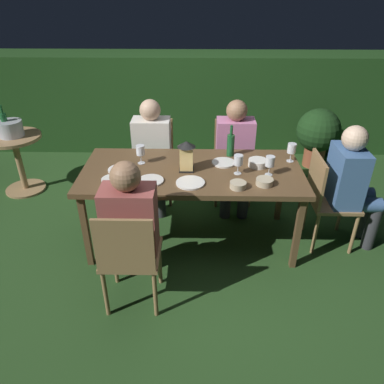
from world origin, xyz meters
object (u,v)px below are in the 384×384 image
(person_in_cream, at_px, (152,151))
(plate_a, at_px, (120,170))
(bowl_bread, at_px, (258,163))
(bowl_salad, at_px, (112,181))
(chair_side_right_b, at_px, (233,157))
(plate_d, at_px, (151,181))
(chair_head_far, at_px, (326,197))
(bowl_dip, at_px, (238,185))
(green_bottle_on_table, at_px, (231,144))
(dining_table, at_px, (192,175))
(chair_side_right_a, at_px, (154,156))
(person_in_blue, at_px, (352,182))
(person_in_rust, at_px, (132,222))
(ice_bucket, at_px, (10,128))
(wine_glass_c, at_px, (292,149))
(plate_b, at_px, (190,183))
(plate_c, at_px, (224,163))
(bowl_olives, at_px, (265,182))
(wine_glass_a, at_px, (140,151))
(potted_plant_by_hedge, at_px, (318,133))
(wine_glass_d, at_px, (238,161))
(chair_side_left_a, at_px, (129,255))
(person_in_pink, at_px, (235,151))
(wine_glass_b, at_px, (270,162))
(side_table, at_px, (17,154))
(lantern_centerpiece, at_px, (186,154))

(person_in_cream, height_order, plate_a, person_in_cream)
(bowl_bread, xyz_separation_m, bowl_salad, (-1.20, -0.36, -0.00))
(chair_side_right_b, bearing_deg, plate_d, -125.90)
(chair_head_far, relative_size, bowl_dip, 6.70)
(green_bottle_on_table, bearing_deg, dining_table, -139.29)
(chair_side_right_a, xyz_separation_m, person_in_blue, (1.82, -0.83, 0.15))
(person_in_rust, xyz_separation_m, ice_bucket, (-1.56, 1.55, 0.13))
(plate_d, xyz_separation_m, bowl_dip, (0.70, -0.09, 0.02))
(ice_bucket, bearing_deg, wine_glass_c, -14.30)
(plate_b, distance_m, plate_c, 0.47)
(bowl_olives, height_order, bowl_dip, bowl_olives)
(plate_b, bearing_deg, person_in_rust, -137.33)
(plate_c, bearing_deg, wine_glass_a, -179.30)
(chair_side_right_b, xyz_separation_m, ice_bucket, (-2.41, 0.09, 0.28))
(chair_side_right_a, bearing_deg, person_in_cream, -90.00)
(wine_glass_a, height_order, ice_bucket, ice_bucket)
(green_bottle_on_table, bearing_deg, plate_b, -123.08)
(plate_d, relative_size, potted_plant_by_hedge, 0.28)
(plate_b, relative_size, plate_d, 1.09)
(green_bottle_on_table, xyz_separation_m, wine_glass_d, (0.04, -0.36, 0.01))
(chair_side_left_a, relative_size, green_bottle_on_table, 3.00)
(dining_table, xyz_separation_m, wine_glass_d, (0.39, -0.07, 0.17))
(person_in_cream, height_order, wine_glass_a, person_in_cream)
(person_in_pink, xyz_separation_m, plate_a, (-1.04, -0.66, 0.12))
(chair_side_right_a, bearing_deg, wine_glass_d, -47.73)
(dining_table, height_order, chair_side_left_a, chair_side_left_a)
(chair_side_right_b, relative_size, wine_glass_a, 5.15)
(plate_d, bearing_deg, chair_side_right_a, 95.17)
(chair_side_right_a, distance_m, wine_glass_c, 1.50)
(chair_head_far, bearing_deg, plate_b, -168.40)
(wine_glass_b, distance_m, side_table, 2.84)
(person_in_blue, bearing_deg, wine_glass_c, 160.26)
(dining_table, distance_m, bowl_bread, 0.59)
(dining_table, bearing_deg, bowl_dip, -40.08)
(person_in_blue, xyz_separation_m, potted_plant_by_hedge, (0.18, 1.63, -0.18))
(chair_side_right_b, distance_m, bowl_salad, 1.56)
(person_in_blue, relative_size, bowl_salad, 6.84)
(wine_glass_d, height_order, bowl_bread, wine_glass_d)
(lantern_centerpiece, relative_size, side_table, 0.39)
(plate_c, relative_size, plate_d, 0.98)
(plate_b, bearing_deg, chair_side_right_b, 67.99)
(wine_glass_c, distance_m, bowl_bread, 0.33)
(plate_a, height_order, bowl_dip, bowl_dip)
(lantern_centerpiece, bearing_deg, plate_d, -143.26)
(person_in_cream, height_order, green_bottle_on_table, person_in_cream)
(plate_c, relative_size, bowl_olives, 1.51)
(plate_a, relative_size, side_table, 0.31)
(chair_side_left_a, relative_size, plate_b, 3.75)
(bowl_olives, bearing_deg, ice_bucket, 155.54)
(lantern_centerpiece, height_order, plate_c, lantern_centerpiece)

